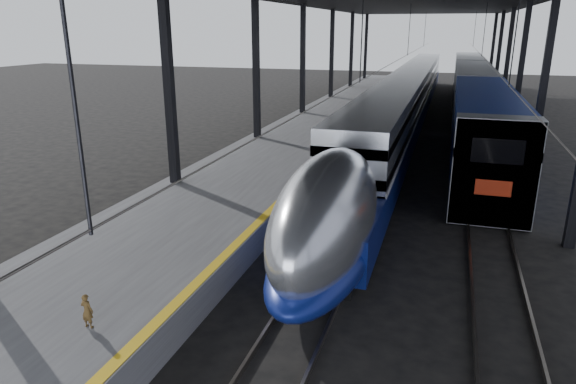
% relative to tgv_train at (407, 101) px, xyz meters
% --- Properties ---
extents(ground, '(160.00, 160.00, 0.00)m').
position_rel_tgv_train_xyz_m(ground, '(-2.00, -27.74, -1.87)').
color(ground, black).
rests_on(ground, ground).
extents(platform, '(6.00, 80.00, 1.00)m').
position_rel_tgv_train_xyz_m(platform, '(-5.50, -7.74, -1.37)').
color(platform, '#4C4C4F').
rests_on(platform, ground).
extents(yellow_strip, '(0.30, 80.00, 0.01)m').
position_rel_tgv_train_xyz_m(yellow_strip, '(-2.70, -7.74, -0.86)').
color(yellow_strip, gold).
rests_on(yellow_strip, platform).
extents(rails, '(6.52, 80.00, 0.16)m').
position_rel_tgv_train_xyz_m(rails, '(2.50, -7.74, -1.79)').
color(rails, slate).
rests_on(rails, ground).
extents(tgv_train, '(2.79, 65.20, 4.00)m').
position_rel_tgv_train_xyz_m(tgv_train, '(0.00, 0.00, 0.00)').
color(tgv_train, silver).
rests_on(tgv_train, ground).
extents(second_train, '(3.06, 56.05, 4.21)m').
position_rel_tgv_train_xyz_m(second_train, '(5.00, 5.43, 0.27)').
color(second_train, navy).
rests_on(second_train, ground).
extents(child, '(0.31, 0.21, 0.81)m').
position_rel_tgv_train_xyz_m(child, '(-4.03, -33.36, -0.46)').
color(child, '#4A3518').
rests_on(child, platform).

